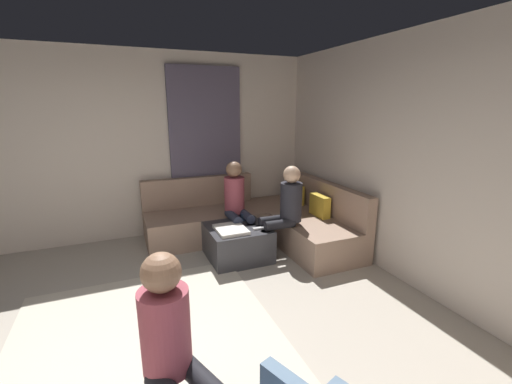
{
  "coord_description": "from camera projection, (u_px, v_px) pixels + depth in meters",
  "views": [
    {
      "loc": [
        2.25,
        0.01,
        1.93
      ],
      "look_at": [
        -1.63,
        1.63,
        0.85
      ],
      "focal_mm": 23.63,
      "sensor_mm": 36.0,
      "label": 1
    }
  ],
  "objects": [
    {
      "name": "sectional_couch",
      "position": [
        260.0,
        221.0,
        4.98
      ],
      "size": [
        2.1,
        2.55,
        0.87
      ],
      "color": "#9E7F6B",
      "rests_on": "ground_plane"
    },
    {
      "name": "folded_blanket",
      "position": [
        231.0,
        229.0,
        4.18
      ],
      "size": [
        0.44,
        0.36,
        0.04
      ],
      "primitive_type": "cube",
      "color": "white",
      "rests_on": "ottoman"
    },
    {
      "name": "area_rug",
      "position": [
        149.0,
        353.0,
        2.71
      ],
      "size": [
        2.6,
        2.2,
        0.01
      ],
      "primitive_type": "cube",
      "color": "beige",
      "rests_on": "ground_plane"
    },
    {
      "name": "game_remote",
      "position": [
        258.0,
        228.0,
        4.24
      ],
      "size": [
        0.05,
        0.15,
        0.02
      ],
      "primitive_type": "cube",
      "color": "white",
      "rests_on": "ottoman"
    },
    {
      "name": "ground_plane",
      "position": [
        138.0,
        380.0,
        2.51
      ],
      "size": [
        6.0,
        6.0,
        0.1
      ],
      "primitive_type": "cube",
      "color": "#B2A899"
    },
    {
      "name": "coffee_mug",
      "position": [
        244.0,
        217.0,
        4.57
      ],
      "size": [
        0.08,
        0.08,
        0.1
      ],
      "primitive_type": "cylinder",
      "color": "#334C72",
      "rests_on": "ottoman"
    },
    {
      "name": "curtain_panel",
      "position": [
        206.0,
        151.0,
        5.2
      ],
      "size": [
        0.06,
        1.1,
        2.5
      ],
      "primitive_type": "cube",
      "color": "#595166",
      "rests_on": "ground_plane"
    },
    {
      "name": "wall_back",
      "position": [
        446.0,
        168.0,
        3.25
      ],
      "size": [
        6.0,
        0.12,
        2.7
      ],
      "primitive_type": "cube",
      "color": "beige",
      "rests_on": "ground_plane"
    },
    {
      "name": "person_on_armchair",
      "position": [
        175.0,
        350.0,
        1.84
      ],
      "size": [
        0.61,
        0.43,
        1.18
      ],
      "rotation": [
        0.0,
        0.0,
        5.08
      ],
      "color": "black",
      "rests_on": "ground_plane"
    },
    {
      "name": "wall_left",
      "position": [
        115.0,
        148.0,
        4.78
      ],
      "size": [
        0.12,
        6.0,
        2.7
      ],
      "primitive_type": "cube",
      "color": "beige",
      "rests_on": "ground_plane"
    },
    {
      "name": "person_on_couch_back",
      "position": [
        284.0,
        208.0,
        4.31
      ],
      "size": [
        0.3,
        0.6,
        1.2
      ],
      "rotation": [
        0.0,
        0.0,
        3.14
      ],
      "color": "black",
      "rests_on": "ground_plane"
    },
    {
      "name": "ottoman",
      "position": [
        237.0,
        242.0,
        4.37
      ],
      "size": [
        0.76,
        0.76,
        0.42
      ],
      "primitive_type": "cube",
      "color": "#333338",
      "rests_on": "ground_plane"
    },
    {
      "name": "person_on_couch_side",
      "position": [
        237.0,
        202.0,
        4.6
      ],
      "size": [
        0.6,
        0.3,
        1.2
      ],
      "rotation": [
        0.0,
        0.0,
        -1.57
      ],
      "color": "#2D3347",
      "rests_on": "ground_plane"
    }
  ]
}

